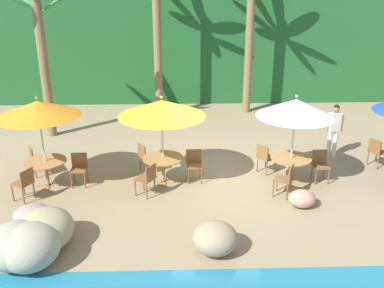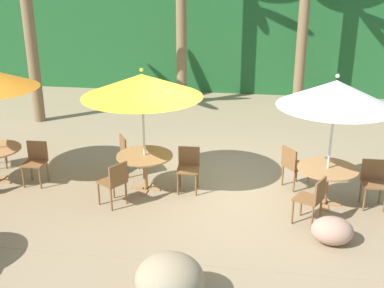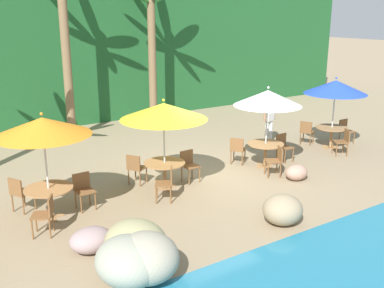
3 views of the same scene
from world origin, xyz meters
name	(u,v)px [view 3 (image 3 of 3)]	position (x,y,z in m)	size (l,w,h in m)	color
ground_plane	(205,176)	(0.00, 0.00, 0.00)	(120.00, 120.00, 0.00)	#937F60
terrace_deck	(205,176)	(0.00, 0.00, 0.00)	(18.00, 5.20, 0.01)	#937F60
foliage_backdrop	(86,49)	(0.00, 9.00, 3.00)	(28.00, 2.40, 6.00)	#1E5628
rock_seawall	(255,204)	(-0.69, -2.98, 0.39)	(16.38, 3.00, 0.95)	gray
umbrella_orange	(43,127)	(-4.55, -0.33, 2.18)	(2.12, 2.12, 2.49)	silver
dining_table_orange	(49,193)	(-4.55, -0.33, 0.61)	(1.10, 1.10, 0.74)	#A37547
chair_orange_seaward	(83,188)	(-3.70, -0.22, 0.51)	(0.43, 0.44, 0.87)	brown
chair_orange_inland	(20,192)	(-5.04, 0.37, 0.51)	(0.58, 0.57, 0.87)	brown
chair_orange_left	(46,213)	(-4.85, -1.13, 0.51)	(0.57, 0.57, 0.87)	brown
umbrella_yellow	(164,111)	(-1.44, -0.19, 2.12)	(2.28, 2.28, 2.45)	silver
dining_table_yellow	(165,167)	(-1.44, -0.19, 0.61)	(1.10, 1.10, 0.74)	#A37547
chair_yellow_seaward	(189,164)	(-0.59, -0.06, 0.51)	(0.44, 0.45, 0.87)	brown
chair_yellow_inland	(136,167)	(-1.96, 0.48, 0.51)	(0.59, 0.58, 0.87)	brown
chair_yellow_left	(167,182)	(-1.81, -0.96, 0.51)	(0.59, 0.58, 0.87)	brown
umbrella_white	(268,98)	(2.02, -0.31, 2.13)	(2.02, 2.02, 2.48)	silver
dining_table_white	(266,147)	(2.02, -0.31, 0.61)	(1.10, 1.10, 0.74)	#A37547
chair_white_seaward	(283,145)	(2.87, -0.20, 0.51)	(0.43, 0.44, 0.87)	brown
chair_white_inland	(237,149)	(1.44, 0.32, 0.51)	(0.59, 0.59, 0.87)	brown
chair_white_left	(276,159)	(1.71, -1.11, 0.51)	(0.57, 0.57, 0.87)	brown
umbrella_blue	(336,87)	(5.28, -0.06, 2.13)	(2.11, 2.11, 2.47)	silver
dining_table_blue	(332,131)	(5.28, -0.06, 0.61)	(1.10, 1.10, 0.74)	#A37547
chair_blue_seaward	(345,130)	(6.13, 0.04, 0.51)	(0.43, 0.43, 0.87)	brown
chair_blue_inland	(307,131)	(4.83, 0.66, 0.51)	(0.57, 0.57, 0.87)	brown
chair_blue_left	(343,140)	(4.94, -0.85, 0.51)	(0.58, 0.58, 0.87)	brown
palm_tree_second	(64,24)	(-1.82, 6.13, 4.14)	(2.92, 2.63, 6.27)	brown
palm_tree_third	(151,26)	(1.85, 6.50, 4.00)	(3.41, 3.44, 5.76)	brown
waiter_in_white	(269,117)	(3.80, 1.49, 0.99)	(0.52, 0.26, 1.70)	white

